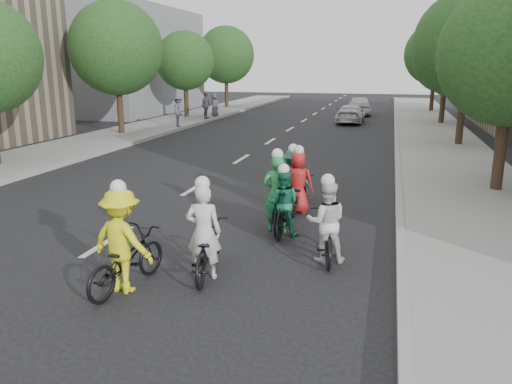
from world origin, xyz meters
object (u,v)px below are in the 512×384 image
at_px(spectator_1, 206,105).
at_px(spectator_2, 215,105).
at_px(cyclist_0, 277,203).
at_px(cyclist_1, 298,189).
at_px(cyclist_2, 284,208).
at_px(cyclist_6, 124,250).
at_px(follow_car_trail, 359,105).
at_px(spectator_0, 179,111).
at_px(cyclist_4, 326,230).
at_px(cyclist_5, 205,244).
at_px(cyclist_3, 293,182).
at_px(follow_car_lead, 351,114).

relative_size(spectator_1, spectator_2, 1.12).
bearing_deg(cyclist_0, cyclist_1, -104.67).
height_order(cyclist_1, spectator_1, spectator_1).
relative_size(cyclist_2, cyclist_6, 0.87).
relative_size(follow_car_trail, spectator_0, 2.24).
relative_size(cyclist_4, spectator_1, 1.00).
relative_size(cyclist_6, spectator_1, 1.08).
relative_size(cyclist_1, spectator_1, 0.95).
xyz_separation_m(cyclist_0, cyclist_6, (-1.78, -3.67, 0.04)).
relative_size(cyclist_5, cyclist_6, 0.96).
height_order(cyclist_1, cyclist_6, cyclist_6).
height_order(cyclist_3, spectator_2, spectator_2).
relative_size(cyclist_5, spectator_2, 1.15).
distance_m(cyclist_1, cyclist_5, 4.48).
relative_size(cyclist_3, spectator_0, 0.97).
distance_m(cyclist_3, cyclist_6, 6.01).
bearing_deg(cyclist_1, spectator_1, -61.54).
distance_m(cyclist_1, spectator_1, 21.89).
bearing_deg(spectator_1, cyclist_2, -151.05).
xyz_separation_m(cyclist_6, follow_car_lead, (1.63, 26.18, -0.11)).
distance_m(follow_car_trail, spectator_0, 15.10).
relative_size(cyclist_2, spectator_1, 0.93).
relative_size(cyclist_5, spectator_1, 1.03).
bearing_deg(cyclist_2, cyclist_3, -85.48).
height_order(follow_car_lead, spectator_1, spectator_1).
bearing_deg(spectator_0, cyclist_1, -159.49).
bearing_deg(spectator_1, cyclist_6, -158.19).
bearing_deg(cyclist_0, spectator_0, -67.82).
height_order(cyclist_0, cyclist_6, cyclist_6).
relative_size(cyclist_3, spectator_2, 1.11).
distance_m(spectator_1, spectator_2, 1.75).
relative_size(cyclist_1, spectator_0, 0.93).
bearing_deg(spectator_2, follow_car_lead, -95.60).
bearing_deg(cyclist_3, cyclist_5, 84.41).
relative_size(cyclist_0, cyclist_2, 1.11).
xyz_separation_m(cyclist_3, spectator_0, (-9.59, 14.55, 0.43)).
xyz_separation_m(cyclist_6, spectator_1, (-7.86, 24.82, 0.36)).
bearing_deg(cyclist_0, follow_car_lead, -97.52).
relative_size(cyclist_1, follow_car_lead, 0.42).
distance_m(cyclist_5, spectator_0, 21.41).
distance_m(spectator_0, spectator_2, 6.26).
relative_size(cyclist_5, follow_car_lead, 0.46).
xyz_separation_m(cyclist_6, spectator_2, (-7.86, 26.57, 0.27)).
height_order(cyclist_0, cyclist_4, cyclist_0).
height_order(cyclist_1, cyclist_4, cyclist_1).
bearing_deg(cyclist_1, spectator_0, -55.07).
bearing_deg(cyclist_5, cyclist_0, -113.19).
height_order(cyclist_5, spectator_0, spectator_0).
relative_size(cyclist_1, follow_car_trail, 0.41).
xyz_separation_m(cyclist_2, follow_car_lead, (-0.33, 22.72, -0.02)).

